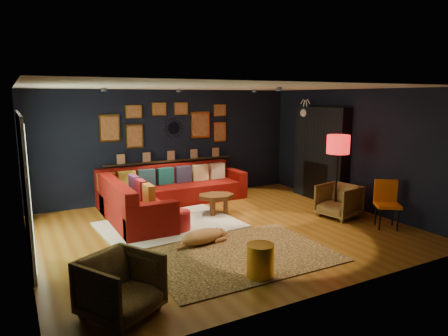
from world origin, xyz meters
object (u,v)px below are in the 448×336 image
armchair_right (339,199)px  armchair_left (121,283)px  pouf (176,220)px  gold_stool (260,261)px  coffee_table (216,198)px  dog (202,234)px  sectional (159,196)px  floor_lamp (338,148)px  orange_chair (387,200)px

armchair_right → armchair_left: bearing=-81.7°
pouf → gold_stool: gold_stool is taller
coffee_table → armchair_left: (-2.74, -3.00, 0.04)m
pouf → armchair_right: 3.34m
pouf → gold_stool: (0.30, -2.33, 0.03)m
pouf → gold_stool: size_ratio=1.09×
coffee_table → dog: bearing=-125.0°
sectional → gold_stool: sectional is taller
sectional → floor_lamp: 3.90m
armchair_right → gold_stool: armchair_right is taller
sectional → armchair_right: 3.78m
coffee_table → armchair_left: bearing=-132.4°
sectional → orange_chair: orange_chair is taller
armchair_left → dog: size_ratio=0.72×
orange_chair → dog: 3.56m
orange_chair → coffee_table: bearing=172.8°
gold_stool → orange_chair: size_ratio=0.53×
gold_stool → dog: 1.50m
armchair_left → orange_chair: size_ratio=0.86×
sectional → armchair_right: (3.06, -2.22, 0.05)m
floor_lamp → gold_stool: bearing=-150.3°
floor_lamp → sectional: bearing=146.4°
armchair_left → floor_lamp: floor_lamp is taller
coffee_table → pouf: bearing=-152.1°
sectional → gold_stool: size_ratio=7.24×
sectional → pouf: bearing=-97.1°
pouf → dog: bearing=-81.5°
sectional → gold_stool: (0.11, -3.79, -0.09)m
armchair_left → dog: armchair_left is taller
orange_chair → dog: orange_chair is taller
coffee_table → gold_stool: (-0.83, -2.93, -0.11)m
sectional → armchair_right: size_ratio=4.60×
pouf → floor_lamp: floor_lamp is taller
coffee_table → armchair_left: armchair_left is taller
sectional → gold_stool: bearing=-88.3°
gold_stool → pouf: bearing=97.3°
coffee_table → dog: coffee_table is taller
pouf → dog: pouf is taller
armchair_left → armchair_right: size_ratio=1.04×
sectional → pouf: size_ratio=6.67×
pouf → dog: (0.12, -0.84, -0.02)m
gold_stool → dog: (-0.17, 1.49, -0.05)m
armchair_right → floor_lamp: bearing=150.8°
pouf → armchair_left: size_ratio=0.66×
armchair_left → gold_stool: size_ratio=1.64×
armchair_left → gold_stool: armchair_left is taller
coffee_table → armchair_right: armchair_right is taller
coffee_table → pouf: (-1.13, -0.60, -0.15)m
armchair_left → armchair_right: 5.13m
dog → sectional: bearing=81.0°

